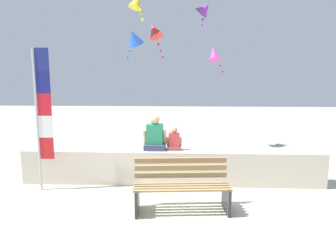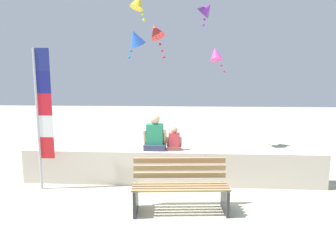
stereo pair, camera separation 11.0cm
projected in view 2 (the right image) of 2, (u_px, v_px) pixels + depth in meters
The scene contains 11 objects.
ground_plane at pixel (168, 203), 5.48m from camera, with size 40.00×40.00×0.00m, color #B2B299.
seawall_ledge at pixel (172, 166), 6.55m from camera, with size 6.53×0.55×0.74m, color beige.
park_bench at pixel (180, 187), 5.16m from camera, with size 1.70×0.74×0.88m.
person_adult at pixel (155, 136), 6.51m from camera, with size 0.52×0.38×0.79m.
person_child at pixel (174, 141), 6.49m from camera, with size 0.34×0.25×0.52m.
flag_banner at pixel (42, 111), 5.98m from camera, with size 0.33×0.05×2.89m.
kite_yellow at pixel (138, 2), 8.21m from camera, with size 0.62×0.60×0.83m.
kite_blue at pixel (135, 38), 8.54m from camera, with size 0.75×0.78×0.88m.
kite_purple at pixel (207, 9), 9.31m from camera, with size 0.71×0.64×0.87m.
kite_red at pixel (156, 31), 8.52m from camera, with size 0.69×0.71×1.04m.
kite_magenta at pixel (216, 54), 8.77m from camera, with size 0.58×0.58×0.83m.
Camera 2 is at (0.34, -5.19, 2.27)m, focal length 31.65 mm.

